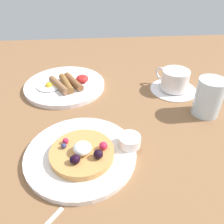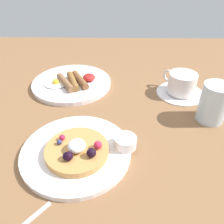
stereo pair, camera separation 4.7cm
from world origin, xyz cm
name	(u,v)px [view 1 (the left image)]	position (x,y,z in cm)	size (l,w,h in cm)	color
ground_plane	(102,136)	(0.00, 0.00, -1.50)	(169.00, 141.11, 3.00)	brown
pancake_plate	(81,154)	(-4.92, -7.65, 0.63)	(24.14, 24.14, 1.26)	white
pancake_with_berries	(82,152)	(-4.42, -8.91, 2.36)	(13.60, 13.60, 3.77)	tan
syrup_ramekin	(130,141)	(5.88, -6.51, 2.57)	(4.93, 4.93, 2.53)	white
breakfast_plate	(65,85)	(-10.84, 22.85, 0.70)	(25.53, 25.53, 1.39)	white
fried_breakfast	(66,83)	(-10.18, 21.37, 2.33)	(16.00, 12.00, 2.38)	brown
coffee_saucer	(173,89)	(23.66, 18.14, 0.33)	(14.49, 14.49, 0.66)	white
coffee_cup	(175,79)	(23.56, 18.26, 3.83)	(9.26, 9.96, 6.12)	white
water_glass	(209,97)	(28.46, 5.38, 5.12)	(7.09, 7.09, 10.24)	silver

